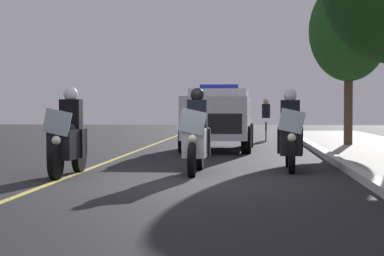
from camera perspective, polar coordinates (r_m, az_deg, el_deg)
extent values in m
plane|color=black|center=(11.84, -0.70, -4.60)|extent=(80.00, 80.00, 0.00)
cube|color=#B7B5AD|center=(11.95, 14.88, -4.24)|extent=(48.00, 0.24, 0.15)
cube|color=#E0D14C|center=(12.26, -11.29, -4.39)|extent=(48.00, 0.12, 0.01)
cylinder|color=black|center=(12.15, -11.77, -2.96)|extent=(0.64, 0.14, 0.64)
cylinder|color=black|center=(13.58, -9.79, -2.46)|extent=(0.64, 0.16, 0.64)
cube|color=black|center=(12.82, -10.76, -1.36)|extent=(1.21, 0.47, 0.56)
ellipsoid|color=black|center=(12.76, -10.83, -0.03)|extent=(0.57, 0.33, 0.24)
cube|color=silver|center=(12.21, -11.64, 0.50)|extent=(0.07, 0.56, 0.53)
sphere|color=#F9F4CC|center=(12.16, -11.72, -1.06)|extent=(0.17, 0.17, 0.17)
sphere|color=red|center=(12.38, -12.16, 0.19)|extent=(0.09, 0.09, 0.09)
sphere|color=#1933F2|center=(12.28, -10.74, 0.18)|extent=(0.09, 0.09, 0.09)
cube|color=black|center=(13.03, -10.47, 1.15)|extent=(0.29, 0.41, 0.60)
cube|color=black|center=(12.93, -9.69, -1.33)|extent=(0.18, 0.14, 0.56)
cube|color=black|center=(13.05, -11.38, -1.32)|extent=(0.18, 0.14, 0.56)
sphere|color=white|center=(13.01, -10.51, 2.91)|extent=(0.28, 0.28, 0.28)
cylinder|color=black|center=(12.42, 0.01, -2.82)|extent=(0.64, 0.14, 0.64)
cylinder|color=black|center=(13.91, 0.69, -2.33)|extent=(0.64, 0.16, 0.64)
cube|color=white|center=(13.12, 0.36, -1.26)|extent=(1.21, 0.47, 0.56)
ellipsoid|color=white|center=(13.06, 0.34, 0.04)|extent=(0.57, 0.33, 0.24)
cube|color=silver|center=(12.48, 0.06, 0.56)|extent=(0.07, 0.56, 0.53)
sphere|color=#F9F4CC|center=(12.43, 0.03, -0.97)|extent=(0.17, 0.17, 0.17)
sphere|color=red|center=(12.63, -0.60, 0.25)|extent=(0.09, 0.09, 0.09)
sphere|color=#1933F2|center=(12.60, 0.85, 0.25)|extent=(0.09, 0.09, 0.09)
cube|color=black|center=(13.34, 0.46, 1.19)|extent=(0.29, 0.41, 0.60)
cube|color=black|center=(13.27, 1.30, -1.23)|extent=(0.18, 0.14, 0.56)
cube|color=black|center=(13.31, -0.42, -1.22)|extent=(0.18, 0.14, 0.56)
sphere|color=black|center=(13.32, 0.46, 2.91)|extent=(0.28, 0.28, 0.28)
cylinder|color=black|center=(13.20, 8.66, -2.57)|extent=(0.64, 0.14, 0.64)
cylinder|color=black|center=(14.69, 8.43, -2.14)|extent=(0.64, 0.16, 0.64)
cube|color=black|center=(13.91, 8.55, -1.11)|extent=(1.21, 0.47, 0.56)
ellipsoid|color=black|center=(13.85, 8.56, 0.12)|extent=(0.57, 0.33, 0.24)
cube|color=silver|center=(13.26, 8.66, 0.61)|extent=(0.07, 0.56, 0.53)
sphere|color=#F9F4CC|center=(13.21, 8.66, -0.83)|extent=(0.17, 0.17, 0.17)
sphere|color=red|center=(13.39, 7.95, 0.32)|extent=(0.09, 0.09, 0.09)
sphere|color=#1933F2|center=(13.40, 9.32, 0.32)|extent=(0.09, 0.09, 0.09)
cube|color=black|center=(14.12, 8.52, 1.20)|extent=(0.29, 0.41, 0.60)
cube|color=black|center=(14.09, 9.34, -1.08)|extent=(0.18, 0.14, 0.56)
cube|color=black|center=(14.07, 7.71, -1.08)|extent=(0.18, 0.14, 0.56)
sphere|color=silver|center=(14.10, 8.53, 2.83)|extent=(0.28, 0.28, 0.28)
cube|color=silver|center=(20.50, 2.36, 0.93)|extent=(4.95, 2.02, 1.24)
cube|color=silver|center=(20.80, 2.42, 2.87)|extent=(2.44, 1.81, 0.36)
cube|color=#2633D8|center=(20.61, 2.38, 3.60)|extent=(0.31, 1.21, 0.14)
cube|color=black|center=(18.11, 1.82, 0.38)|extent=(0.16, 1.62, 0.56)
cylinder|color=black|center=(18.93, 4.74, -1.02)|extent=(0.81, 0.30, 0.80)
cylinder|color=black|center=(19.06, -0.67, -1.00)|extent=(0.81, 0.30, 0.80)
cylinder|color=black|center=(22.02, 4.98, -0.64)|extent=(0.81, 0.30, 0.80)
cylinder|color=black|center=(22.14, 0.31, -0.62)|extent=(0.81, 0.30, 0.80)
cylinder|color=black|center=(25.56, 6.45, -0.47)|extent=(0.66, 0.06, 0.66)
cylinder|color=black|center=(26.66, 6.45, -0.38)|extent=(0.66, 0.06, 0.66)
cube|color=black|center=(26.10, 6.45, 0.17)|extent=(1.00, 0.08, 0.36)
cube|color=black|center=(26.14, 6.45, 1.48)|extent=(0.25, 0.33, 0.56)
sphere|color=tan|center=(26.11, 6.46, 2.32)|extent=(0.22, 0.22, 0.22)
cylinder|color=#4C3823|center=(22.36, 13.43, 2.09)|extent=(0.29, 0.29, 2.73)
ellipsoid|color=#1E4C19|center=(22.51, 13.48, 8.26)|extent=(2.62, 2.62, 3.37)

